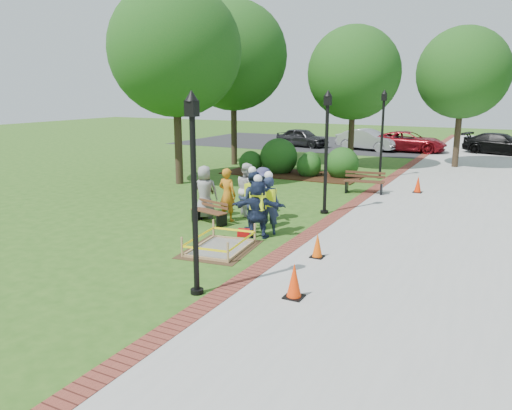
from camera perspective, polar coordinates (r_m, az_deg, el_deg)
The scene contains 36 objects.
ground at distance 13.93m, azimuth -4.11°, elevation -4.79°, with size 100.00×100.00×0.00m, color #285116.
sidewalk at distance 21.79m, azimuth 21.66°, elevation 0.88°, with size 6.00×60.00×0.02m, color #9E9E99.
brick_edging at distance 22.32m, azimuth 13.36°, elevation 1.74°, with size 0.50×60.00×0.03m, color maroon.
mulch_bed at distance 25.68m, azimuth 4.15°, elevation 3.53°, with size 7.00×3.00×0.05m, color #381E0F.
parking_lot at distance 39.14m, azimuth 17.06°, elevation 6.26°, with size 36.00×12.00×0.01m, color black.
wet_concrete_pad at distance 13.64m, azimuth -4.12°, elevation -4.14°, with size 1.96×2.48×0.55m.
bench_near at distance 16.28m, azimuth -5.37°, elevation -1.32°, with size 1.40×0.75×0.72m.
bench_far at distance 21.42m, azimuth 12.23°, elevation 2.07°, with size 1.72×0.79×0.90m.
cone_front at distance 10.50m, azimuth 4.38°, elevation -8.72°, with size 0.39×0.39×0.77m.
cone_back at distance 13.01m, azimuth 7.03°, elevation -4.69°, with size 0.34×0.34×0.66m.
cone_far at distance 22.07m, azimuth 18.02°, elevation 2.20°, with size 0.36×0.36×0.71m.
toolbox at distance 14.84m, azimuth -1.28°, elevation -3.20°, with size 0.43×0.23×0.21m, color #B30D0E.
lamp_near at distance 10.22m, azimuth -7.12°, elevation 2.92°, with size 0.28×0.28×4.26m.
lamp_mid at distance 17.35m, azimuth 8.06°, elevation 7.04°, with size 0.28×0.28×4.26m.
lamp_far at distance 25.01m, azimuth 14.26°, elevation 8.59°, with size 0.28×0.28×4.26m.
tree_left at distance 23.13m, azimuth -9.23°, elevation 17.08°, with size 5.84×5.84×8.87m.
tree_back at distance 28.02m, azimuth 11.12°, elevation 14.58°, with size 4.97×4.97×7.61m.
tree_right at distance 30.00m, azimuth 22.59°, elevation 13.77°, with size 4.92×4.92×7.60m.
tree_far at distance 28.95m, azimuth -2.61°, elevation 16.66°, with size 6.03×6.03×9.11m.
shrub_a at distance 26.34m, azimuth -0.61°, elevation 3.76°, with size 1.23×1.23×1.23m, color #164C15.
shrub_b at distance 26.20m, azimuth 2.60°, elevation 3.70°, with size 1.95×1.95×1.95m, color #164C15.
shrub_c at distance 25.27m, azimuth 6.03°, elevation 3.29°, with size 1.22×1.22×1.22m, color #164C15.
shrub_d at distance 25.17m, azimuth 9.77°, elevation 3.13°, with size 1.62×1.62×1.62m, color #164C15.
shrub_e at distance 26.71m, azimuth 6.18°, elevation 3.81°, with size 1.14×1.14×1.14m, color #164C15.
casual_person_a at distance 16.83m, azimuth -5.88°, elevation 1.47°, with size 0.68×0.64×1.79m.
casual_person_b at distance 16.44m, azimuth -3.30°, elevation 1.18°, with size 0.60×0.41×1.76m.
casual_person_c at distance 17.18m, azimuth -1.01°, elevation 1.81°, with size 0.68×0.67×1.82m.
casual_person_d at distance 17.40m, azimuth -5.87°, elevation 1.60°, with size 0.61×0.51×1.64m.
casual_person_e at distance 16.40m, azimuth 0.80°, elevation 1.21°, with size 0.57×0.37×1.79m.
hivis_worker_a at distance 14.52m, azimuth 0.22°, elevation -0.19°, with size 0.64×0.51×1.88m.
hivis_worker_b at distance 14.88m, azimuth 1.43°, elevation 0.20°, with size 0.67×0.56×1.92m.
hivis_worker_c at distance 15.41m, azimuth -0.42°, elevation 0.75°, with size 0.69×0.59×1.98m.
parked_car_a at distance 38.46m, azimuth 5.29°, elevation 6.66°, with size 4.65×2.02×1.52m, color black.
parked_car_b at distance 36.99m, azimuth 12.60°, elevation 6.14°, with size 4.97×2.16×1.62m, color #A3A2A6.
parked_car_c at distance 36.76m, azimuth 16.95°, elevation 5.85°, with size 4.74×2.06×1.54m, color maroon.
parked_car_d at distance 37.48m, azimuth 26.10°, elevation 5.22°, with size 4.69×2.04×1.53m, color black.
Camera 1 is at (6.96, -11.28, 4.26)m, focal length 35.00 mm.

